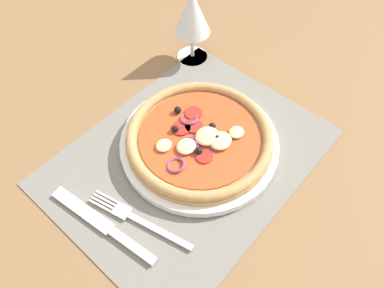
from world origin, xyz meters
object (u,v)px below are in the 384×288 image
Objects in this scene: fork at (135,218)px; knife at (101,224)px; pizza at (201,138)px; plate at (201,144)px; wine_glass at (192,14)px.

fork is 4.98cm from knife.
pizza is 21.02cm from knife.
pizza is at bearing -98.91° from fork.
plate is 25.67cm from wine_glass.
knife is at bearing 174.94° from plate.
knife is (-20.84, 1.85, -0.48)cm from plate.
plate is 1.83cm from pizza.
pizza is 17.06cm from fork.
plate reaches higher than knife.
pizza reaches higher than knife.
plate is 1.36× the size of knife.
plate is at bearing -135.09° from wine_glass.
wine_glass reaches higher than knife.
plate is 20.92cm from knife.
fork is at bearing -134.00° from knife.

